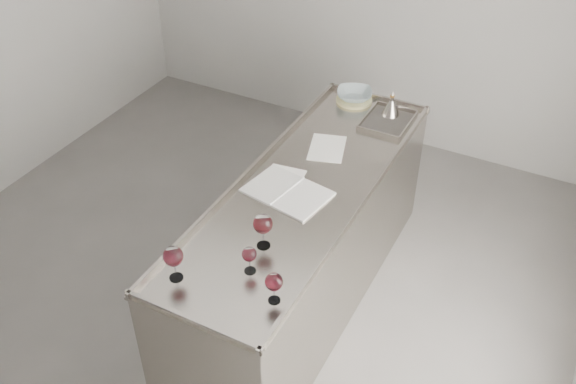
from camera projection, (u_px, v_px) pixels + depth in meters
The scene contains 12 objects.
room_shell at pixel (201, 123), 3.52m from camera, with size 4.54×5.04×2.84m.
counter at pixel (304, 244), 4.11m from camera, with size 0.77×2.42×0.97m.
wine_glass_left at pixel (173, 257), 3.14m from camera, with size 0.10×0.10×0.20m.
wine_glass_middle at pixel (263, 225), 3.32m from camera, with size 0.11×0.11×0.21m.
wine_glass_right at pixel (274, 283), 3.03m from camera, with size 0.09×0.09×0.17m.
wine_glass_small at pixel (249, 255), 3.20m from camera, with size 0.08×0.08×0.16m.
notebook at pixel (287, 192), 3.77m from camera, with size 0.52×0.41×0.02m.
loose_paper_top at pixel (327, 148), 4.15m from camera, with size 0.22×0.32×0.00m, color white.
loose_paper_under at pixel (281, 182), 3.85m from camera, with size 0.23×0.32×0.00m, color white.
trivet at pixel (354, 100), 4.63m from camera, with size 0.26×0.26×0.02m, color #C6BE80.
ceramic_bowl at pixel (354, 95), 4.60m from camera, with size 0.25×0.25×0.06m, color #899A9F.
wine_funnel at pixel (391, 107), 4.45m from camera, with size 0.13×0.13×0.19m.
Camera 1 is at (1.82, -2.45, 3.25)m, focal length 40.00 mm.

